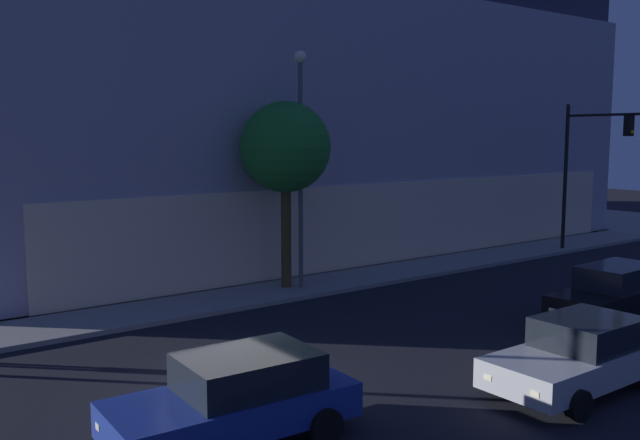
% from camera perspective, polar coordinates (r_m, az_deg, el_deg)
% --- Properties ---
extents(ground_plane, '(120.00, 120.00, 0.00)m').
position_cam_1_polar(ground_plane, '(15.70, -7.45, -14.13)').
color(ground_plane, black).
extents(modern_building, '(33.89, 27.78, 14.76)m').
position_cam_1_polar(modern_building, '(40.95, -7.18, 9.34)').
color(modern_building, '#4C4C51').
rests_on(modern_building, ground).
extents(traffic_light_far_corner, '(0.56, 3.88, 6.89)m').
position_cam_1_polar(traffic_light_far_corner, '(34.60, 20.99, 4.94)').
color(traffic_light_far_corner, black).
rests_on(traffic_light_far_corner, sidewalk_corner).
extents(street_lamp_sidewalk, '(0.44, 0.44, 8.38)m').
position_cam_1_polar(street_lamp_sidewalk, '(24.66, -1.61, 6.42)').
color(street_lamp_sidewalk, '#525252').
rests_on(street_lamp_sidewalk, sidewalk_corner).
extents(sidewalk_tree, '(3.24, 3.24, 6.67)m').
position_cam_1_polar(sidewalk_tree, '(24.76, -2.84, 5.90)').
color(sidewalk_tree, '#4D3E1E').
rests_on(sidewalk_tree, sidewalk_corner).
extents(car_blue, '(4.65, 2.35, 1.65)m').
position_cam_1_polar(car_blue, '(13.26, -6.82, -14.25)').
color(car_blue, navy).
rests_on(car_blue, ground).
extents(car_silver, '(4.68, 2.18, 1.61)m').
position_cam_1_polar(car_silver, '(16.70, 20.60, -10.28)').
color(car_silver, '#B7BABF').
rests_on(car_silver, ground).
extents(car_black, '(4.72, 2.12, 1.74)m').
position_cam_1_polar(car_black, '(22.72, 22.88, -5.63)').
color(car_black, black).
rests_on(car_black, ground).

